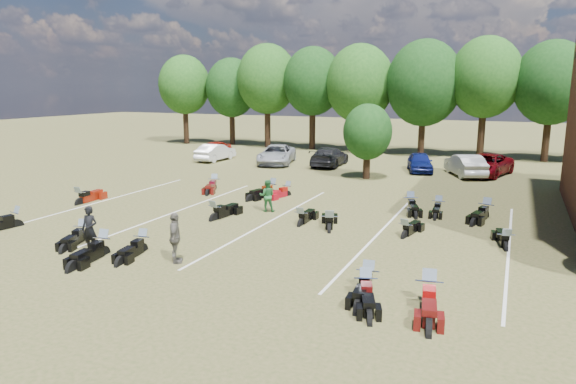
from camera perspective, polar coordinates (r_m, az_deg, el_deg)
The scene contains 33 objects.
ground at distance 19.57m, azimuth 2.13°, elevation -6.23°, with size 160.00×160.00×0.00m, color brown.
car_0 at distance 44.84m, azimuth -8.29°, elevation 4.72°, with size 1.63×4.04×1.38m, color maroon.
car_1 at distance 42.74m, azimuth -8.06°, elevation 4.40°, with size 1.47×4.20×1.39m, color silver.
car_2 at distance 40.50m, azimuth -1.27°, elevation 4.19°, with size 2.47×5.36×1.49m, color #9C9FA5.
car_3 at distance 39.57m, azimuth 4.62°, elevation 3.94°, with size 2.03×4.99×1.45m, color black.
car_4 at distance 38.02m, azimuth 14.44°, elevation 3.23°, with size 1.61×4.00×1.36m, color #0B1453.
car_5 at distance 37.01m, azimuth 19.09°, elevation 2.85°, with size 1.60×4.57×1.51m, color #ADAEA9.
car_6 at distance 37.75m, azimuth 21.15°, elevation 2.84°, with size 2.44×5.29×1.47m, color #60050C.
person_black at distance 20.28m, azimuth -21.17°, elevation -3.87°, with size 0.62×0.41×1.71m, color black.
person_green at distance 24.99m, azimuth -2.34°, elevation -0.41°, with size 0.77×0.60×1.58m, color #266630.
person_grey at distance 18.14m, azimuth -12.43°, elevation -5.01°, with size 1.05×0.44×1.79m, color #535047.
motorcycle_0 at distance 25.40m, azimuth -27.95°, elevation -3.42°, with size 0.72×2.25×1.26m, color black, non-canonical shape.
motorcycle_1 at distance 19.94m, azimuth -19.83°, elevation -6.60°, with size 0.75×2.34×1.30m, color black, non-canonical shape.
motorcycle_2 at distance 22.08m, azimuth -21.84°, elevation -5.00°, with size 0.67×2.10×1.17m, color black, non-canonical shape.
motorcycle_3 at distance 19.91m, azimuth -15.86°, elevation -6.37°, with size 0.67×2.11×1.18m, color black, non-canonical shape.
motorcycle_4 at distance 15.90m, azimuth 8.81°, elevation -10.69°, with size 0.71×2.24×1.25m, color black, non-canonical shape.
motorcycle_5 at distance 15.35m, azimuth 8.57°, elevation -11.52°, with size 0.69×2.18×1.22m, color black, non-canonical shape.
motorcycle_6 at distance 15.29m, azimuth 15.29°, elevation -11.92°, with size 0.79×2.48×1.38m, color #4C0C0A, non-canonical shape.
motorcycle_7 at distance 28.77m, azimuth -22.09°, elevation -1.27°, with size 0.75×2.35×1.31m, color maroon, non-canonical shape.
motorcycle_9 at distance 23.77m, azimuth -8.15°, elevation -3.11°, with size 0.74×2.34×1.30m, color black, non-canonical shape.
motorcycle_10 at distance 22.65m, azimuth 1.43°, elevation -3.73°, with size 0.67×2.09×1.17m, color black, non-canonical shape.
motorcycle_11 at distance 21.82m, azimuth 4.60°, elevation -4.37°, with size 0.75×2.34×1.30m, color black, non-canonical shape.
motorcycle_12 at distance 21.40m, azimuth 12.83°, elevation -4.95°, with size 0.64×2.01×1.12m, color black, non-canonical shape.
motorcycle_13 at distance 21.04m, azimuth 22.97°, elevation -5.89°, with size 0.66×2.08×1.16m, color black, non-canonical shape.
motorcycle_14 at distance 30.82m, azimuth -8.18°, elevation 0.29°, with size 0.73×2.29×1.28m, color #4C0D0A, non-canonical shape.
motorcycle_15 at distance 28.69m, azimuth -0.11°, elevation -0.43°, with size 0.66×2.06×1.15m, color maroon, non-canonical shape.
motorcycle_17 at distance 28.78m, azimuth -1.83°, elevation -0.40°, with size 0.78×2.44×1.36m, color black, non-canonical shape.
motorcycle_18 at distance 26.19m, azimuth 13.42°, elevation -1.93°, with size 0.72×2.26×1.26m, color black, non-canonical shape.
motorcycle_19 at distance 26.01m, azimuth 16.32°, elevation -2.18°, with size 0.65×2.03×1.13m, color black, non-canonical shape.
motorcycle_20 at distance 25.62m, azimuth 21.07°, elevation -2.70°, with size 0.75×2.37×1.32m, color black, non-canonical shape.
tree_line at distance 46.97m, azimuth 14.62°, elevation 11.66°, with size 56.00×6.00×9.79m.
young_tree_midfield at distance 34.11m, azimuth 8.83°, elevation 6.62°, with size 3.20×3.20×4.70m.
parking_lines at distance 23.37m, azimuth -1.96°, elevation -3.24°, with size 20.10×14.00×0.01m.
Camera 1 is at (6.91, -17.29, 6.01)m, focal length 32.00 mm.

